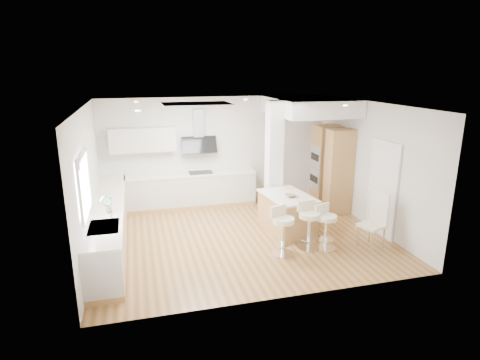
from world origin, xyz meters
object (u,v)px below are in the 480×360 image
object	(u,v)px
bar_stool_b	(309,223)
dining_chair	(376,218)
bar_stool_a	(283,228)
peninsula	(287,213)
bar_stool_c	(326,225)

from	to	relation	value
bar_stool_b	dining_chair	world-z (taller)	dining_chair
bar_stool_a	dining_chair	distance (m)	1.94
peninsula	bar_stool_b	distance (m)	0.98
dining_chair	bar_stool_b	bearing A→B (deg)	151.24
bar_stool_c	dining_chair	distance (m)	1.04
bar_stool_b	peninsula	bearing A→B (deg)	91.22
bar_stool_b	bar_stool_c	distance (m)	0.34
dining_chair	peninsula	bearing A→B (deg)	120.85
peninsula	bar_stool_c	size ratio (longest dim) A/B	1.60
bar_stool_c	dining_chair	bearing A→B (deg)	-25.21
bar_stool_b	dining_chair	size ratio (longest dim) A/B	0.85
bar_stool_b	bar_stool_c	world-z (taller)	bar_stool_b
bar_stool_a	peninsula	bearing A→B (deg)	42.83
peninsula	bar_stool_c	world-z (taller)	bar_stool_c
bar_stool_c	dining_chair	xyz separation A→B (m)	(1.03, -0.13, 0.09)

